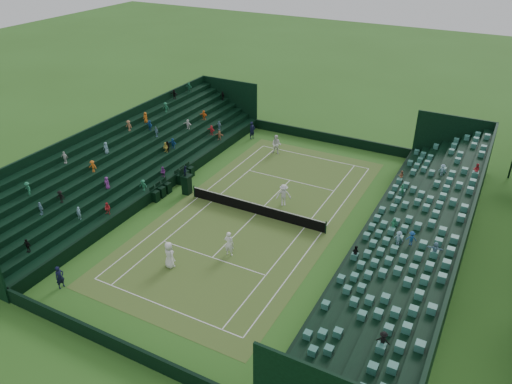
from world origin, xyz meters
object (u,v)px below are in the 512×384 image
umpire_chair (186,182)px  player_near_east (229,244)px  player_near_west (169,255)px  player_far_west (276,145)px  player_far_east (284,195)px  tennis_net (256,208)px

umpire_chair → player_near_east: (7.53, -5.76, -0.16)m
player_near_west → player_near_east: (2.81, 2.99, -0.02)m
player_near_west → player_far_west: bearing=-66.3°
player_near_east → player_far_east: bearing=-103.1°
tennis_net → umpire_chair: (-6.67, 0.21, 0.58)m
tennis_net → player_near_west: player_near_west is taller
player_near_west → player_far_east: size_ratio=1.03×
tennis_net → player_far_west: size_ratio=6.04×
umpire_chair → player_far_west: bearing=73.5°
player_near_west → player_near_east: size_ratio=1.02×
umpire_chair → player_far_west: size_ratio=1.33×
umpire_chair → player_near_east: umpire_chair is taller
tennis_net → player_far_east: player_far_east is taller
player_far_west → player_far_east: player_far_west is taller
player_near_east → player_near_west: bearing=36.8°
player_near_east → player_far_east: 7.86m
player_near_west → player_far_west: size_ratio=0.99×
tennis_net → player_near_east: (0.86, -5.55, 0.41)m
umpire_chair → player_near_west: size_ratio=1.35×
player_near_west → umpire_chair: bearing=-42.6°
player_near_west → player_far_east: (3.24, 10.83, -0.03)m
tennis_net → player_far_east: (1.29, 2.29, 0.40)m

